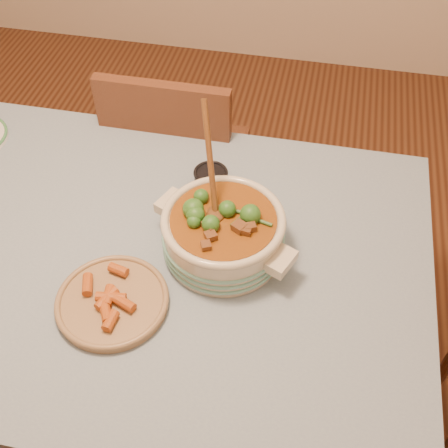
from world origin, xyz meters
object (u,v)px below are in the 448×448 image
(dining_table, at_px, (115,269))
(stew_casserole, at_px, (223,230))
(fried_plate, at_px, (112,300))
(condiment_bowl, at_px, (211,177))
(chair_far, at_px, (178,161))

(dining_table, xyz_separation_m, stew_casserole, (0.30, 0.05, 0.17))
(dining_table, relative_size, fried_plate, 4.71)
(condiment_bowl, distance_m, fried_plate, 0.48)
(stew_casserole, bearing_deg, chair_far, 116.96)
(stew_casserole, relative_size, fried_plate, 1.12)
(dining_table, distance_m, chair_far, 0.63)
(fried_plate, bearing_deg, condiment_bowl, 72.70)
(stew_casserole, bearing_deg, fried_plate, -135.76)
(dining_table, bearing_deg, fried_plate, -68.57)
(condiment_bowl, relative_size, fried_plate, 0.29)
(condiment_bowl, relative_size, chair_far, 0.11)
(condiment_bowl, xyz_separation_m, fried_plate, (-0.14, -0.46, -0.01))
(chair_far, bearing_deg, condiment_bowl, 121.66)
(stew_casserole, height_order, condiment_bowl, stew_casserole)
(dining_table, bearing_deg, chair_far, 89.30)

